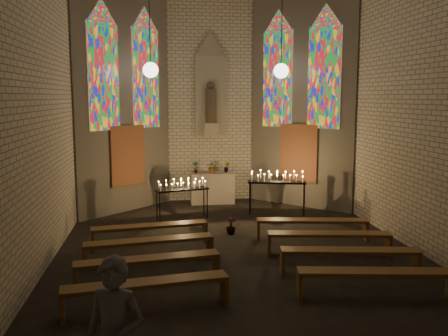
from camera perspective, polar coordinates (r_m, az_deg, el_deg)
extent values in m
plane|color=black|center=(11.14, 1.71, -9.89)|extent=(12.00, 12.00, 0.00)
cube|color=beige|center=(16.54, -1.58, 8.33)|extent=(8.00, 0.02, 7.00)
cube|color=beige|center=(4.77, 13.58, 8.53)|extent=(8.00, 0.02, 7.00)
cube|color=beige|center=(10.70, -20.07, 7.94)|extent=(0.02, 12.00, 7.00)
cube|color=beige|center=(11.91, 21.35, 7.85)|extent=(0.02, 12.00, 7.00)
cube|color=beige|center=(15.24, -11.53, 8.19)|extent=(2.72, 2.72, 7.00)
cube|color=beige|center=(15.84, 8.95, 8.24)|extent=(2.72, 2.72, 7.00)
cube|color=#4C3F8C|center=(14.61, -13.60, 10.09)|extent=(0.78, 0.78, 3.00)
cube|color=#4C3F8C|center=(15.68, -8.93, 10.07)|extent=(0.78, 0.78, 3.00)
cube|color=#4C3F8C|center=(16.12, 6.14, 10.07)|extent=(0.78, 0.78, 3.00)
cube|color=#4C3F8C|center=(15.33, 11.40, 10.06)|extent=(0.78, 0.78, 3.00)
cube|color=brown|center=(15.21, -10.92, 1.41)|extent=(0.95, 0.95, 1.80)
cube|color=brown|center=(15.79, 8.51, 1.71)|extent=(0.95, 0.95, 1.80)
cube|color=gray|center=(16.46, -1.55, 8.33)|extent=(1.00, 0.12, 2.60)
cone|color=gray|center=(16.55, -1.57, 14.05)|extent=(1.00, 1.00, 0.80)
cube|color=#AFA18E|center=(16.35, -1.48, 4.48)|extent=(0.45, 0.30, 0.40)
cylinder|color=#4F4536|center=(16.32, -1.49, 7.11)|extent=(0.36, 0.36, 1.10)
sphere|color=#4F4536|center=(16.32, -1.50, 9.39)|extent=(0.26, 0.26, 0.26)
sphere|color=white|center=(14.57, -8.39, 11.02)|extent=(0.44, 0.44, 0.44)
cylinder|color=black|center=(14.71, -8.51, 16.48)|extent=(0.02, 0.02, 2.80)
sphere|color=white|center=(15.01, 6.55, 10.97)|extent=(0.44, 0.44, 0.44)
cylinder|color=black|center=(15.14, 6.64, 16.27)|extent=(0.02, 0.02, 2.80)
cube|color=#AFA18E|center=(16.26, -1.34, -2.29)|extent=(1.40, 0.60, 1.00)
imported|color=#4C723F|center=(16.07, -3.28, 0.08)|extent=(0.24, 0.19, 0.39)
imported|color=#4C723F|center=(16.12, -1.35, 0.15)|extent=(0.41, 0.36, 0.41)
imported|color=#4C723F|center=(16.27, 0.31, 0.11)|extent=(0.20, 0.17, 0.34)
imported|color=#4C723F|center=(12.69, 0.80, -6.62)|extent=(0.25, 0.25, 0.42)
cube|color=black|center=(14.07, -4.80, -2.47)|extent=(1.54, 0.75, 0.05)
cylinder|color=black|center=(13.82, -7.35, -4.57)|extent=(0.03, 0.03, 0.84)
cylinder|color=black|center=(14.26, -1.92, -4.11)|extent=(0.03, 0.03, 0.84)
cylinder|color=black|center=(14.09, -7.67, -4.33)|extent=(0.03, 0.03, 0.84)
cylinder|color=black|center=(14.52, -2.33, -3.89)|extent=(0.03, 0.03, 0.84)
cube|color=black|center=(14.67, 6.08, -1.62)|extent=(1.73, 0.79, 0.05)
cylinder|color=black|center=(14.63, 2.95, -3.59)|extent=(0.03, 0.03, 0.95)
cylinder|color=black|center=(14.63, 9.15, -3.69)|extent=(0.03, 0.03, 0.95)
cylinder|color=black|center=(14.94, 3.02, -3.34)|extent=(0.03, 0.03, 0.95)
cylinder|color=black|center=(14.94, 9.09, -3.44)|extent=(0.03, 0.03, 0.95)
cube|color=brown|center=(11.75, -8.44, -6.57)|extent=(2.70, 0.77, 0.06)
cube|color=brown|center=(11.72, -14.80, -8.01)|extent=(0.12, 0.38, 0.48)
cube|color=brown|center=(12.04, -2.22, -7.30)|extent=(0.12, 0.38, 0.48)
cube|color=brown|center=(12.30, 10.04, -5.94)|extent=(2.70, 0.77, 0.06)
cube|color=brown|center=(12.23, 3.93, -7.08)|extent=(0.12, 0.38, 0.48)
cube|color=brown|center=(12.62, 15.91, -6.89)|extent=(0.12, 0.38, 0.48)
cube|color=brown|center=(10.59, -8.55, -8.22)|extent=(2.70, 0.77, 0.06)
cube|color=brown|center=(10.58, -15.63, -9.81)|extent=(0.12, 0.38, 0.48)
cube|color=brown|center=(10.90, -1.63, -8.98)|extent=(0.12, 0.38, 0.48)
cube|color=brown|center=(11.20, 11.90, -7.40)|extent=(2.70, 0.77, 0.06)
cube|color=brown|center=(11.10, 5.16, -8.69)|extent=(0.12, 0.38, 0.48)
cube|color=brown|center=(11.57, 18.28, -8.37)|extent=(0.12, 0.38, 0.48)
cube|color=brown|center=(9.45, -8.68, -10.26)|extent=(2.70, 0.77, 0.06)
cube|color=brown|center=(9.46, -16.67, -12.03)|extent=(0.12, 0.38, 0.48)
cube|color=brown|center=(9.76, -0.90, -11.04)|extent=(0.12, 0.38, 0.48)
cube|color=brown|center=(10.12, 14.16, -9.16)|extent=(2.70, 0.77, 0.06)
cube|color=brown|center=(9.99, 6.68, -10.65)|extent=(0.12, 0.38, 0.48)
cube|color=brown|center=(10.56, 21.13, -10.11)|extent=(0.12, 0.38, 0.48)
cube|color=brown|center=(8.32, -8.85, -12.86)|extent=(2.70, 0.77, 0.06)
cube|color=brown|center=(8.36, -18.00, -14.83)|extent=(0.12, 0.38, 0.48)
cube|color=brown|center=(8.65, 0.03, -13.63)|extent=(0.12, 0.38, 0.48)
cube|color=brown|center=(9.07, 16.99, -11.31)|extent=(2.70, 0.77, 0.06)
cube|color=brown|center=(8.90, 8.61, -13.08)|extent=(0.12, 0.38, 0.48)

